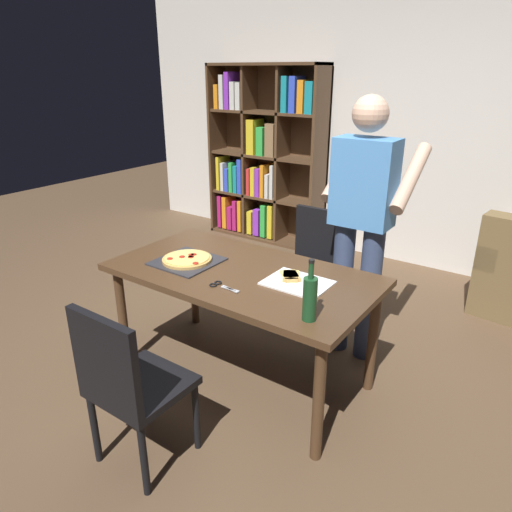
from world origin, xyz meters
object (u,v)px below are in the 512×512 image
chair_near_camera (127,381)px  wine_bottle (310,298)px  chair_far_side (313,260)px  bookshelf (263,158)px  person_serving_pizza (362,217)px  kitchen_scissors (221,286)px  dining_table (242,283)px  pepperoni_pizza_on_tray (187,260)px

chair_near_camera → wine_bottle: bearing=45.7°
chair_far_side → bookshelf: 2.11m
chair_far_side → bookshelf: (-1.46, 1.46, 0.43)m
person_serving_pizza → chair_near_camera: bearing=-105.8°
kitchen_scissors → bookshelf: bearing=119.7°
chair_far_side → person_serving_pizza: 0.70m
dining_table → wine_bottle: bearing=-24.5°
dining_table → chair_near_camera: 0.93m
chair_far_side → dining_table: bearing=-90.0°
chair_far_side → wine_bottle: bearing=-62.7°
wine_bottle → kitchen_scissors: wine_bottle is taller
wine_bottle → kitchen_scissors: 0.60m
pepperoni_pizza_on_tray → wine_bottle: wine_bottle is taller
pepperoni_pizza_on_tray → person_serving_pizza: bearing=43.3°
chair_near_camera → chair_far_side: 1.83m
chair_far_side → pepperoni_pizza_on_tray: size_ratio=2.42×
chair_far_side → wine_bottle: (0.62, -1.20, 0.36)m
chair_near_camera → kitchen_scissors: size_ratio=4.62×
chair_far_side → person_serving_pizza: size_ratio=0.51×
chair_near_camera → pepperoni_pizza_on_tray: (-0.37, 0.83, 0.25)m
person_serving_pizza → pepperoni_pizza_on_tray: (-0.82, -0.78, -0.23)m
dining_table → wine_bottle: wine_bottle is taller
bookshelf → dining_table: bearing=-58.4°
bookshelf → kitchen_scissors: (1.49, -2.62, -0.19)m
kitchen_scissors → chair_far_side: bearing=91.6°
bookshelf → wine_bottle: (2.08, -2.66, -0.07)m
dining_table → chair_far_side: chair_far_side is taller
person_serving_pizza → wine_bottle: bearing=-80.6°
dining_table → pepperoni_pizza_on_tray: 0.39m
bookshelf → kitchen_scissors: bookshelf is taller
dining_table → chair_far_side: (0.00, 0.91, -0.16)m
chair_far_side → kitchen_scissors: chair_far_side is taller
person_serving_pizza → pepperoni_pizza_on_tray: 1.16m
pepperoni_pizza_on_tray → bookshelf: bearing=114.0°
person_serving_pizza → pepperoni_pizza_on_tray: person_serving_pizza is taller
bookshelf → pepperoni_pizza_on_tray: 2.70m
pepperoni_pizza_on_tray → wine_bottle: 1.01m
chair_near_camera → wine_bottle: 0.95m
chair_far_side → person_serving_pizza: person_serving_pizza is taller
chair_near_camera → pepperoni_pizza_on_tray: bearing=113.9°
person_serving_pizza → kitchen_scissors: person_serving_pizza is taller
chair_near_camera → person_serving_pizza: person_serving_pizza is taller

